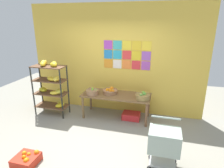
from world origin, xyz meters
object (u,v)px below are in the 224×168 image
(display_table, at_px, (116,97))
(fruit_basket_right, at_px, (92,92))
(fruit_basket_back_left, at_px, (110,91))
(banana_shelf_unit, at_px, (52,84))
(fruit_basket_left, at_px, (143,96))
(orange_crate_foreground, at_px, (27,160))
(shopping_cart, at_px, (164,142))
(produce_crate_under_table, at_px, (131,116))

(display_table, height_order, fruit_basket_right, fruit_basket_right)
(display_table, distance_m, fruit_basket_back_left, 0.22)
(banana_shelf_unit, xyz_separation_m, fruit_basket_left, (2.38, 0.14, -0.14))
(display_table, bearing_deg, fruit_basket_back_left, 166.90)
(fruit_basket_right, bearing_deg, orange_crate_foreground, -104.87)
(display_table, bearing_deg, fruit_basket_right, -164.70)
(shopping_cart, bearing_deg, produce_crate_under_table, 108.55)
(fruit_basket_right, xyz_separation_m, shopping_cart, (1.82, -1.42, -0.22))
(display_table, distance_m, shopping_cart, 2.00)
(fruit_basket_back_left, relative_size, orange_crate_foreground, 0.97)
(fruit_basket_right, bearing_deg, fruit_basket_back_left, 25.72)
(banana_shelf_unit, height_order, fruit_basket_right, banana_shelf_unit)
(banana_shelf_unit, distance_m, orange_crate_foreground, 2.11)
(banana_shelf_unit, bearing_deg, shopping_cart, -24.28)
(display_table, bearing_deg, fruit_basket_left, -10.36)
(fruit_basket_left, relative_size, produce_crate_under_table, 0.80)
(orange_crate_foreground, bearing_deg, shopping_cart, 13.52)
(display_table, distance_m, fruit_basket_right, 0.62)
(fruit_basket_left, bearing_deg, fruit_basket_back_left, 169.09)
(shopping_cart, bearing_deg, fruit_basket_back_left, 122.08)
(produce_crate_under_table, bearing_deg, fruit_basket_right, -170.02)
(banana_shelf_unit, distance_m, shopping_cart, 3.22)
(fruit_basket_back_left, bearing_deg, display_table, -13.10)
(fruit_basket_left, xyz_separation_m, orange_crate_foreground, (-1.80, -2.01, -0.63))
(display_table, relative_size, fruit_basket_back_left, 4.47)
(produce_crate_under_table, height_order, orange_crate_foreground, orange_crate_foreground)
(fruit_basket_left, xyz_separation_m, produce_crate_under_table, (-0.29, 0.14, -0.64))
(banana_shelf_unit, xyz_separation_m, shopping_cart, (2.92, -1.31, -0.35))
(banana_shelf_unit, height_order, orange_crate_foreground, banana_shelf_unit)
(banana_shelf_unit, relative_size, shopping_cart, 1.72)
(banana_shelf_unit, bearing_deg, fruit_basket_right, 5.30)
(produce_crate_under_table, xyz_separation_m, shopping_cart, (0.82, -1.59, 0.42))
(display_table, relative_size, fruit_basket_left, 4.88)
(fruit_basket_left, relative_size, orange_crate_foreground, 0.89)
(orange_crate_foreground, bearing_deg, display_table, 62.58)
(display_table, height_order, orange_crate_foreground, display_table)
(fruit_basket_back_left, xyz_separation_m, produce_crate_under_table, (0.58, -0.03, -0.63))
(fruit_basket_back_left, bearing_deg, orange_crate_foreground, -113.33)
(banana_shelf_unit, bearing_deg, fruit_basket_left, 3.26)
(display_table, relative_size, produce_crate_under_table, 3.90)
(fruit_basket_right, xyz_separation_m, fruit_basket_left, (1.28, 0.03, 0.00))
(display_table, height_order, fruit_basket_back_left, fruit_basket_back_left)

